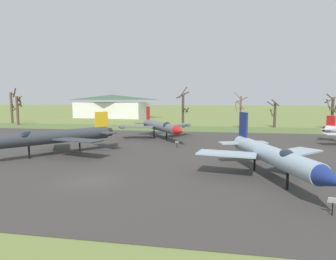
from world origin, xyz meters
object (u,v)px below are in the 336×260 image
(jet_fighter_rear_center, at_px, (272,155))
(info_placard_rear_center, at_px, (333,204))
(info_placard_rear_left, at_px, (177,144))
(visitor_building, at_px, (112,107))
(jet_fighter_front_left, at_px, (52,137))
(jet_fighter_rear_left, at_px, (161,126))

(jet_fighter_rear_center, bearing_deg, info_placard_rear_center, -72.72)
(info_placard_rear_center, xyz_separation_m, info_placard_rear_left, (-11.66, 20.51, -0.11))
(info_placard_rear_left, distance_m, visitor_building, 67.65)
(visitor_building, bearing_deg, jet_fighter_front_left, -74.63)
(jet_fighter_rear_center, relative_size, visitor_building, 0.56)
(info_placard_rear_center, relative_size, info_placard_rear_left, 1.19)
(jet_fighter_front_left, xyz_separation_m, visitor_building, (-18.44, 67.08, 1.73))
(jet_fighter_rear_center, xyz_separation_m, visitor_building, (-41.60, 73.39, 1.85))
(jet_fighter_front_left, relative_size, visitor_building, 0.53)
(info_placard_rear_left, bearing_deg, visitor_building, 118.28)
(jet_fighter_rear_left, xyz_separation_m, visitor_building, (-28.28, 51.79, 1.80))
(jet_fighter_rear_center, xyz_separation_m, info_placard_rear_left, (-9.60, 13.90, -1.56))
(jet_fighter_front_left, height_order, visitor_building, visitor_building)
(jet_fighter_front_left, xyz_separation_m, jet_fighter_rear_left, (9.84, 15.29, -0.06))
(info_placard_rear_center, bearing_deg, info_placard_rear_left, 119.61)
(jet_fighter_rear_left, relative_size, info_placard_rear_left, 15.64)
(jet_fighter_rear_center, relative_size, info_placard_rear_center, 13.66)
(jet_fighter_front_left, distance_m, info_placard_rear_left, 15.63)
(jet_fighter_rear_center, bearing_deg, jet_fighter_rear_left, 121.67)
(jet_fighter_front_left, relative_size, jet_fighter_rear_center, 0.94)
(jet_fighter_front_left, xyz_separation_m, info_placard_rear_left, (13.57, 7.58, -1.67))
(jet_fighter_front_left, relative_size, info_placard_rear_center, 12.79)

